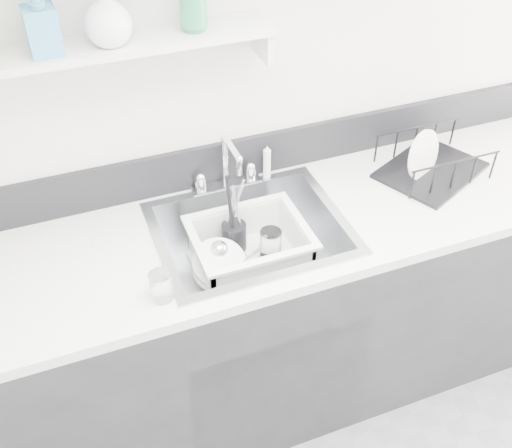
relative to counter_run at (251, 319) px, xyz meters
name	(u,v)px	position (x,y,z in m)	size (l,w,h in m)	color
room_shell	(428,169)	(0.00, -0.80, 1.22)	(3.50, 3.00, 2.60)	silver
counter_run	(251,319)	(0.00, 0.00, 0.00)	(3.20, 0.62, 0.92)	black
backsplash	(222,162)	(0.00, 0.30, 0.54)	(3.20, 0.02, 0.16)	black
sink	(251,249)	(0.00, 0.00, 0.37)	(0.64, 0.52, 0.20)	silver
faucet	(227,175)	(0.00, 0.25, 0.52)	(0.26, 0.18, 0.23)	silver
side_sprayer	(267,162)	(0.16, 0.25, 0.53)	(0.03, 0.03, 0.14)	white
wall_shelf	(106,50)	(-0.35, 0.23, 1.05)	(1.00, 0.16, 0.12)	silver
wash_tub	(250,248)	(0.00, 0.01, 0.37)	(0.39, 0.32, 0.15)	white
plate_stack	(222,267)	(-0.11, -0.01, 0.33)	(0.23, 0.22, 0.09)	white
utensil_cup	(234,235)	(-0.03, 0.09, 0.37)	(0.09, 0.09, 0.29)	black
ladle	(236,261)	(-0.06, -0.02, 0.35)	(0.28, 0.10, 0.08)	silver
tumbler_in_tub	(271,244)	(0.08, 0.00, 0.36)	(0.08, 0.08, 0.11)	white
tumbler_counter	(161,286)	(-0.35, -0.20, 0.51)	(0.07, 0.07, 0.09)	white
dish_rack	(434,157)	(0.75, 0.07, 0.53)	(0.38, 0.29, 0.13)	black
bowl_small	(278,268)	(0.07, -0.08, 0.32)	(0.11, 0.11, 0.04)	white
soap_bottle_b	(40,19)	(-0.51, 0.22, 1.17)	(0.09, 0.09, 0.19)	#4797BA
soap_bottle_c	(107,15)	(-0.33, 0.21, 1.16)	(0.13, 0.13, 0.17)	white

